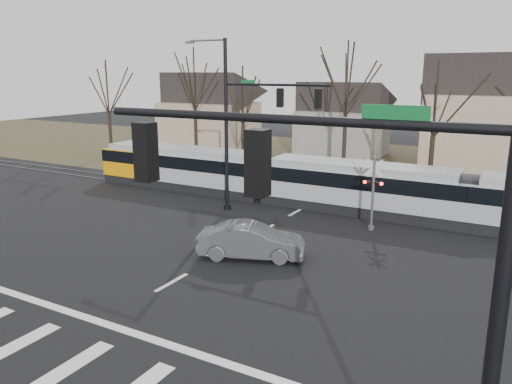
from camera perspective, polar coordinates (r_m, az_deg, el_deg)
The scene contains 15 objects.
ground at distance 19.41m, azimuth -13.39°, elevation -12.11°, with size 140.00×140.00×0.00m, color black.
grass_verge at distance 47.04m, azimuth 13.83°, elevation 3.00°, with size 140.00×28.00×0.01m, color #38331E.
crosswalk at distance 17.07m, azimuth -22.84°, elevation -16.63°, with size 27.00×2.60×0.01m.
stop_line at distance 18.28m, azimuth -17.30°, elevation -14.03°, with size 28.00×0.35×0.01m, color silver.
lane_dashes at distance 32.23m, azimuth 6.09°, elevation -1.43°, with size 0.18×30.00×0.01m.
rail_pair at distance 32.05m, azimuth 5.95°, elevation -1.47°, with size 90.00×1.52×0.06m.
tram at distance 30.80m, azimuth 11.48°, elevation 0.77°, with size 39.31×2.92×2.98m.
sedan at distance 22.83m, azimuth -0.55°, elevation -5.61°, with size 5.11×3.31×1.59m, color #47494D.
signal_pole_near_right at distance 7.65m, azimuth 11.53°, elevation -10.77°, with size 6.72×0.44×8.00m.
signal_pole_far at distance 29.20m, azimuth -0.78°, elevation 8.46°, with size 9.28×0.44×10.20m.
rail_crossing_signal at distance 27.23m, azimuth 13.20°, elevation -0.42°, with size 1.08×0.36×4.00m.
tree_row at distance 40.13m, azimuth 14.66°, elevation 8.40°, with size 59.20×7.20×10.00m.
house_a at distance 56.81m, azimuth -5.37°, elevation 9.61°, with size 9.72×8.64×8.60m.
house_b at distance 51.80m, azimuth 9.92°, elevation 8.55°, with size 8.64×7.56×7.65m.
house_c at distance 45.90m, azimuth 25.54°, elevation 8.42°, with size 10.80×8.64×10.10m.
Camera 1 is at (12.14, -12.69, 8.28)m, focal length 35.00 mm.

